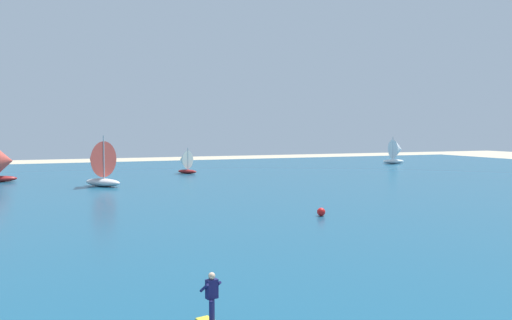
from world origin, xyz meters
TOP-DOWN VIEW (x-y plane):
  - ocean at (0.00, 50.70)m, footprint 160.00×90.00m
  - kitesurfer at (-3.20, 12.50)m, footprint 0.97×2.03m
  - sailboat_mid_right at (8.75, 66.23)m, footprint 3.10×3.21m
  - sailboat_far_left at (-3.62, 54.24)m, footprint 4.75×4.85m
  - sailboat_heeled_over at (-13.48, 62.89)m, footprint 3.89×3.30m
  - sailboat_leading at (48.97, 72.24)m, footprint 4.21×3.61m
  - marker_buoy at (9.58, 28.85)m, footprint 0.59×0.59m

SIDE VIEW (x-z plane):
  - ocean at x=0.00m, z-range 0.00..0.10m
  - marker_buoy at x=9.58m, z-range 0.10..0.69m
  - kitesurfer at x=-3.20m, z-range -0.13..1.54m
  - sailboat_mid_right at x=8.75m, z-range -0.05..3.54m
  - sailboat_heeled_over at x=-13.48m, z-range -0.09..4.45m
  - sailboat_leading at x=48.97m, z-range -0.10..4.73m
  - sailboat_far_left at x=-3.62m, z-range -0.13..5.32m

